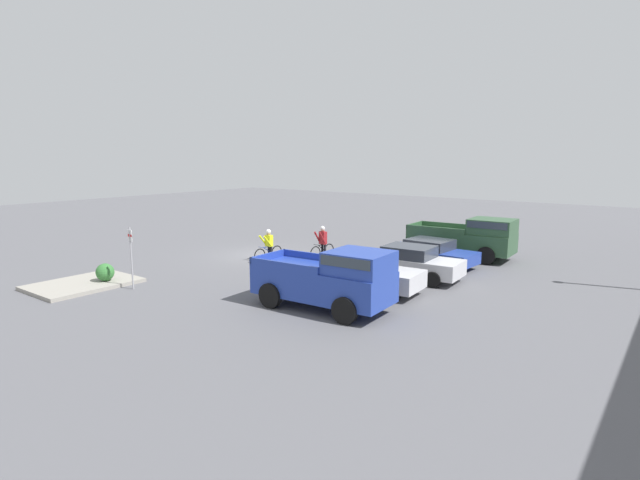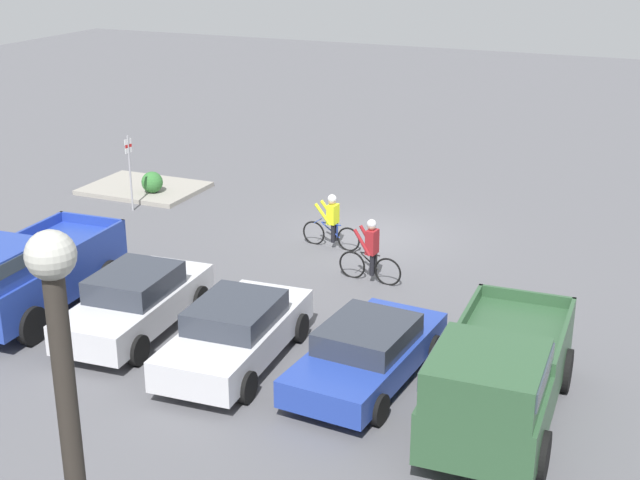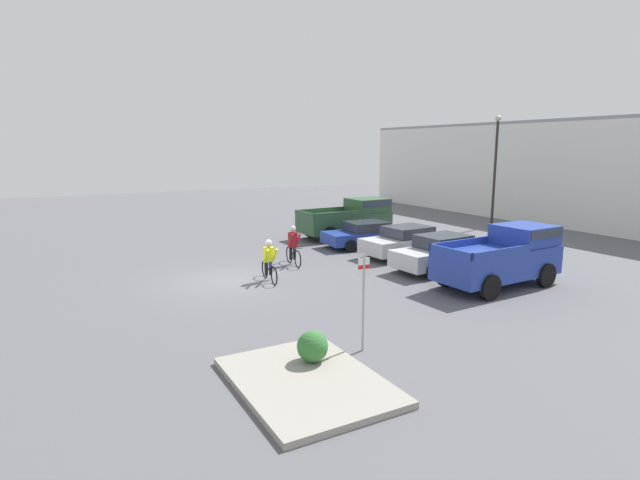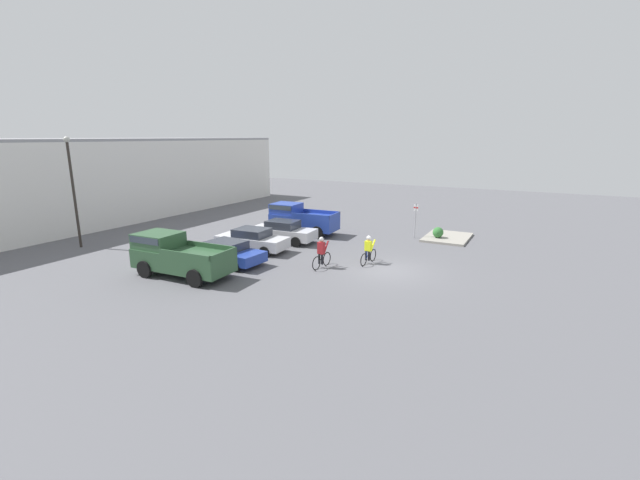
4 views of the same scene
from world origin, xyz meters
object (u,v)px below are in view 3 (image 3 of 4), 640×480
at_px(lamppost, 495,163).
at_px(shrub, 312,346).
at_px(pickup_truck_1, 504,255).
at_px(fire_lane_sign, 363,293).
at_px(cyclist_1, 293,245).
at_px(sedan_2, 443,253).
at_px(pickup_truck_0, 351,217).
at_px(cyclist_0, 269,260).
at_px(sedan_0, 367,234).
at_px(sedan_1, 407,241).

height_order(lamppost, shrub, lamppost).
height_order(pickup_truck_1, fire_lane_sign, fire_lane_sign).
bearing_deg(cyclist_1, sedan_2, 52.19).
bearing_deg(pickup_truck_0, cyclist_0, -49.92).
bearing_deg(cyclist_0, sedan_0, 118.15).
distance_m(sedan_2, shrub, 10.52).
xyz_separation_m(sedan_1, fire_lane_sign, (8.08, -7.83, 0.77)).
distance_m(fire_lane_sign, shrub, 1.84).
relative_size(sedan_2, fire_lane_sign, 1.82).
relative_size(sedan_1, lamppost, 0.66).
bearing_deg(cyclist_1, sedan_1, 79.31).
bearing_deg(sedan_0, cyclist_1, -70.20).
bearing_deg(pickup_truck_0, sedan_1, -4.76).
bearing_deg(sedan_0, sedan_2, -0.73).
relative_size(sedan_1, fire_lane_sign, 1.84).
relative_size(sedan_0, fire_lane_sign, 1.82).
distance_m(pickup_truck_0, sedan_0, 2.97).
bearing_deg(cyclist_0, pickup_truck_0, 130.08).
bearing_deg(lamppost, pickup_truck_0, -97.30).
distance_m(pickup_truck_1, lamppost, 14.62).
height_order(sedan_0, shrub, sedan_0).
distance_m(pickup_truck_0, sedan_2, 8.47).
bearing_deg(shrub, cyclist_0, 164.21).
height_order(pickup_truck_0, sedan_2, pickup_truck_0).
height_order(sedan_0, sedan_2, sedan_2).
height_order(fire_lane_sign, lamppost, lamppost).
bearing_deg(sedan_0, fire_lane_sign, -34.47).
bearing_deg(fire_lane_sign, cyclist_1, 164.66).
height_order(sedan_1, sedan_2, sedan_2).
bearing_deg(sedan_2, fire_lane_sign, -54.48).
bearing_deg(pickup_truck_0, sedan_2, -6.11).
relative_size(sedan_0, shrub, 6.24).
xyz_separation_m(pickup_truck_0, cyclist_0, (6.51, -7.74, -0.31)).
bearing_deg(fire_lane_sign, sedan_1, 135.90).
height_order(pickup_truck_0, lamppost, lamppost).
height_order(sedan_0, sedan_1, sedan_1).
distance_m(sedan_2, fire_lane_sign, 9.12).
height_order(sedan_1, cyclist_0, cyclist_0).
distance_m(sedan_0, pickup_truck_1, 8.40).
distance_m(cyclist_1, lamppost, 16.25).
bearing_deg(pickup_truck_1, lamppost, 133.94).
distance_m(sedan_2, pickup_truck_1, 2.83).
xyz_separation_m(sedan_1, shrub, (8.34, -9.37, -0.20)).
xyz_separation_m(lamppost, shrub, (12.70, -19.62, -3.51)).
height_order(sedan_2, cyclist_0, cyclist_0).
distance_m(sedan_1, fire_lane_sign, 11.28).
xyz_separation_m(sedan_2, shrub, (5.54, -8.94, -0.23)).
xyz_separation_m(pickup_truck_0, lamppost, (1.25, 9.77, 2.91)).
distance_m(sedan_0, shrub, 14.33).
height_order(cyclist_0, fire_lane_sign, fire_lane_sign).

